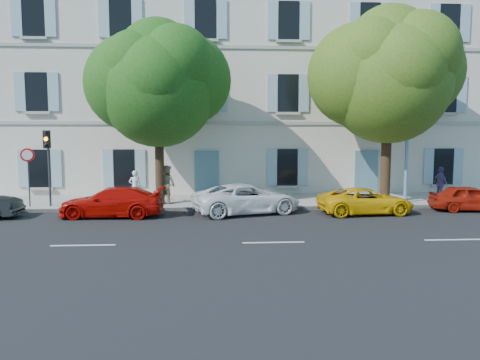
{
  "coord_description": "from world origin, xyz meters",
  "views": [
    {
      "loc": [
        -2.01,
        -18.6,
        3.55
      ],
      "look_at": [
        -0.69,
        2.0,
        1.4
      ],
      "focal_mm": 35.0,
      "sensor_mm": 36.0,
      "label": 1
    }
  ],
  "objects": [
    {
      "name": "car_yellow_supercar",
      "position": [
        4.67,
        0.95,
        0.57
      ],
      "size": [
        4.22,
        2.23,
        1.13
      ],
      "primitive_type": "imported",
      "rotation": [
        0.0,
        0.0,
        1.66
      ],
      "color": "#F3B60A",
      "rests_on": "ground"
    },
    {
      "name": "car_red_hatchback",
      "position": [
        9.57,
        1.39,
        0.58
      ],
      "size": [
        3.54,
        1.78,
        1.16
      ],
      "primitive_type": "imported",
      "rotation": [
        0.0,
        0.0,
        1.45
      ],
      "color": "#A11909",
      "rests_on": "ground"
    },
    {
      "name": "pedestrian_c",
      "position": [
        9.58,
        4.1,
        0.97
      ],
      "size": [
        0.55,
        1.01,
        1.63
      ],
      "primitive_type": "imported",
      "rotation": [
        0.0,
        0.0,
        1.74
      ],
      "color": "#564782",
      "rests_on": "sidewalk"
    },
    {
      "name": "building",
      "position": [
        0.0,
        10.2,
        6.0
      ],
      "size": [
        28.0,
        7.0,
        12.0
      ],
      "primitive_type": "cube",
      "color": "beige",
      "rests_on": "ground"
    },
    {
      "name": "kerb",
      "position": [
        0.0,
        2.28,
        0.08
      ],
      "size": [
        36.0,
        0.16,
        0.16
      ],
      "primitive_type": "cube",
      "color": "#9E998E",
      "rests_on": "ground"
    },
    {
      "name": "tree_left",
      "position": [
        -4.37,
        3.32,
        5.46
      ],
      "size": [
        5.33,
        5.33,
        8.25
      ],
      "color": "#3A2819",
      "rests_on": "sidewalk"
    },
    {
      "name": "tree_right",
      "position": [
        6.33,
        3.08,
        5.84
      ],
      "size": [
        5.76,
        5.76,
        8.88
      ],
      "color": "#3A2819",
      "rests_on": "sidewalk"
    },
    {
      "name": "traffic_light",
      "position": [
        -9.31,
        2.93,
        2.65
      ],
      "size": [
        0.3,
        0.39,
        3.45
      ],
      "color": "#383A3D",
      "rests_on": "sidewalk"
    },
    {
      "name": "street_lamp",
      "position": [
        7.31,
        2.88,
        4.63
      ],
      "size": [
        0.33,
        1.69,
        7.91
      ],
      "color": "#7293BF",
      "rests_on": "sidewalk"
    },
    {
      "name": "car_white_coupe",
      "position": [
        -0.44,
        1.37,
        0.65
      ],
      "size": [
        5.09,
        3.42,
        1.3
      ],
      "primitive_type": "imported",
      "rotation": [
        0.0,
        0.0,
        1.87
      ],
      "color": "white",
      "rests_on": "ground"
    },
    {
      "name": "road_sign",
      "position": [
        -10.22,
        2.98,
        2.06
      ],
      "size": [
        0.6,
        0.19,
        2.65
      ],
      "color": "#383A3D",
      "rests_on": "sidewalk"
    },
    {
      "name": "pedestrian_b",
      "position": [
        -4.06,
        3.61,
        1.05
      ],
      "size": [
        1.11,
        1.1,
        1.81
      ],
      "primitive_type": "imported",
      "rotation": [
        0.0,
        0.0,
        2.39
      ],
      "color": "tan",
      "rests_on": "sidewalk"
    },
    {
      "name": "pedestrian_a",
      "position": [
        -5.58,
        3.72,
        0.93
      ],
      "size": [
        0.61,
        0.44,
        1.56
      ],
      "primitive_type": "imported",
      "rotation": [
        0.0,
        0.0,
        3.27
      ],
      "color": "silver",
      "rests_on": "sidewalk"
    },
    {
      "name": "ground",
      "position": [
        0.0,
        0.0,
        0.0
      ],
      "size": [
        90.0,
        90.0,
        0.0
      ],
      "primitive_type": "plane",
      "color": "black"
    },
    {
      "name": "car_red_coupe",
      "position": [
        -6.11,
        0.95,
        0.62
      ],
      "size": [
        4.39,
        1.96,
        1.25
      ],
      "primitive_type": "imported",
      "rotation": [
        0.0,
        0.0,
        4.66
      ],
      "color": "#B70B05",
      "rests_on": "ground"
    },
    {
      "name": "sidewalk",
      "position": [
        0.0,
        4.45,
        0.07
      ],
      "size": [
        36.0,
        4.5,
        0.15
      ],
      "primitive_type": "cube",
      "color": "#A09E96",
      "rests_on": "ground"
    }
  ]
}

